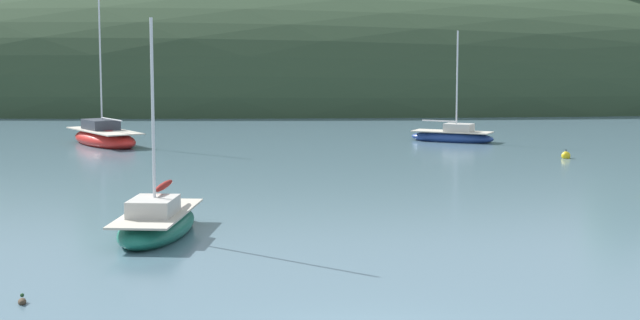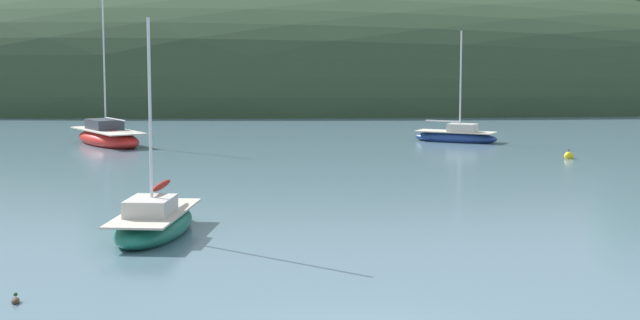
# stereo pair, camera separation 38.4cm
# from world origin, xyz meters

# --- Properties ---
(far_shoreline_hill) EXTENTS (150.00, 36.00, 26.34)m
(far_shoreline_hill) POSITION_xyz_m (0.01, 74.17, 0.13)
(far_shoreline_hill) COLOR #2D422B
(far_shoreline_hill) RESTS_ON ground
(sailboat_cream_ketch) EXTENTS (5.09, 3.72, 6.48)m
(sailboat_cream_ketch) POSITION_xyz_m (8.44, 38.69, 0.32)
(sailboat_cream_ketch) COLOR navy
(sailboat_cream_ketch) RESTS_ON ground
(sailboat_blue_center) EXTENTS (2.56, 5.81, 6.59)m
(sailboat_blue_center) POSITION_xyz_m (-5.21, 11.48, 0.36)
(sailboat_blue_center) COLOR #196B56
(sailboat_blue_center) RESTS_ON ground
(sailboat_orange_cutter) EXTENTS (5.49, 7.02, 9.22)m
(sailboat_orange_cutter) POSITION_xyz_m (-11.19, 37.78, 0.41)
(sailboat_orange_cutter) COLOR red
(sailboat_orange_cutter) RESTS_ON ground
(mooring_buoy_channel) EXTENTS (0.44, 0.44, 0.54)m
(mooring_buoy_channel) POSITION_xyz_m (12.53, 30.26, 0.12)
(mooring_buoy_channel) COLOR yellow
(mooring_buoy_channel) RESTS_ON ground
(duck_lone_right) EXTENTS (0.25, 0.42, 0.24)m
(duck_lone_right) POSITION_xyz_m (-7.25, 3.76, 0.05)
(duck_lone_right) COLOR #473828
(duck_lone_right) RESTS_ON ground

